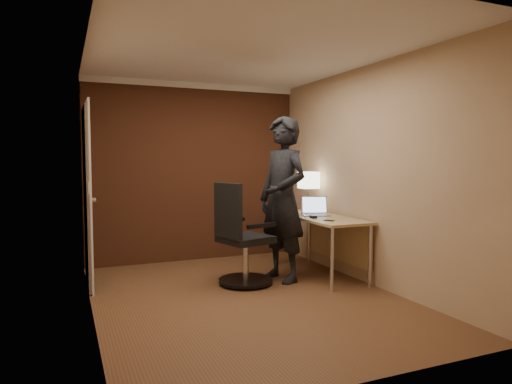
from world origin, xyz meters
TOP-DOWN VIEW (x-y plane):
  - room at (-0.27, 1.54)m, footprint 4.00×4.00m
  - desk at (1.25, 0.51)m, footprint 0.60×1.50m
  - desk_lamp at (1.30, 0.98)m, footprint 0.22×0.22m
  - laptop at (1.20, 0.64)m, footprint 0.39×0.35m
  - mouse at (1.02, 0.38)m, footprint 0.08×0.11m
  - phone at (1.06, 0.09)m, footprint 0.10×0.13m
  - office_chair at (0.11, 0.43)m, footprint 0.64×0.71m
  - person at (0.65, 0.45)m, footprint 0.63×0.80m

SIDE VIEW (x-z plane):
  - office_chair at x=0.11m, z-range -0.07..1.08m
  - desk at x=1.25m, z-range 0.24..0.97m
  - phone at x=1.06m, z-range 0.73..0.74m
  - mouse at x=1.02m, z-range 0.73..0.76m
  - laptop at x=1.20m, z-range 0.68..0.91m
  - person at x=0.65m, z-range 0.00..1.93m
  - desk_lamp at x=1.30m, z-range 0.88..1.41m
  - room at x=-0.27m, z-range -0.63..3.37m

